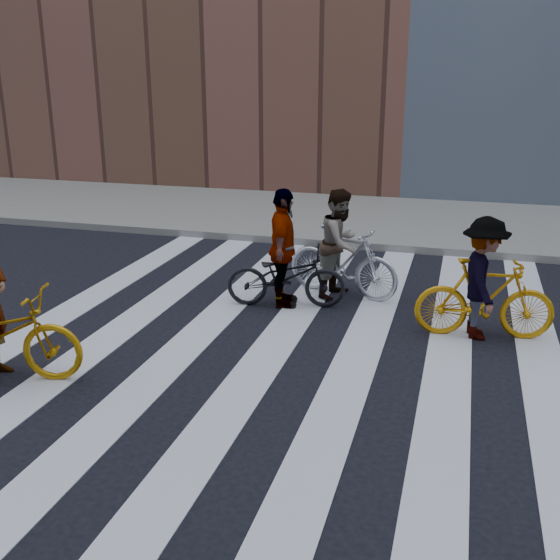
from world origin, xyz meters
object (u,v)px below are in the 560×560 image
at_px(bike_dark_rear, 286,276).
at_px(bike_yellow_right, 485,299).
at_px(rider_mid, 340,243).
at_px(bike_silver_mid, 343,261).
at_px(rider_right, 483,279).
at_px(rider_rear, 283,249).

bearing_deg(bike_dark_rear, bike_yellow_right, -110.24).
xyz_separation_m(bike_yellow_right, rider_mid, (-2.17, 1.16, 0.31)).
distance_m(bike_yellow_right, rider_mid, 2.48).
height_order(bike_silver_mid, bike_dark_rear, bike_silver_mid).
distance_m(bike_dark_rear, rider_mid, 1.06).
height_order(bike_yellow_right, bike_dark_rear, bike_yellow_right).
height_order(rider_right, rider_rear, rider_rear).
height_order(bike_yellow_right, rider_mid, rider_mid).
bearing_deg(rider_mid, bike_silver_mid, -74.14).
xyz_separation_m(bike_silver_mid, rider_right, (2.07, -1.16, 0.26)).
bearing_deg(bike_silver_mid, rider_right, -103.42).
distance_m(rider_mid, rider_rear, 1.02).
xyz_separation_m(rider_mid, rider_rear, (-0.73, -0.72, 0.05)).
distance_m(bike_silver_mid, bike_dark_rear, 1.02).
xyz_separation_m(bike_silver_mid, bike_yellow_right, (2.12, -1.16, -0.02)).
xyz_separation_m(bike_dark_rear, rider_right, (2.80, -0.45, 0.35)).
relative_size(rider_mid, rider_right, 1.04).
bearing_deg(rider_right, rider_mid, 54.01).
xyz_separation_m(rider_right, rider_rear, (-2.85, 0.45, 0.08)).
height_order(bike_yellow_right, rider_rear, rider_rear).
bearing_deg(rider_rear, bike_silver_mid, -58.71).
distance_m(bike_silver_mid, rider_rear, 1.11).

